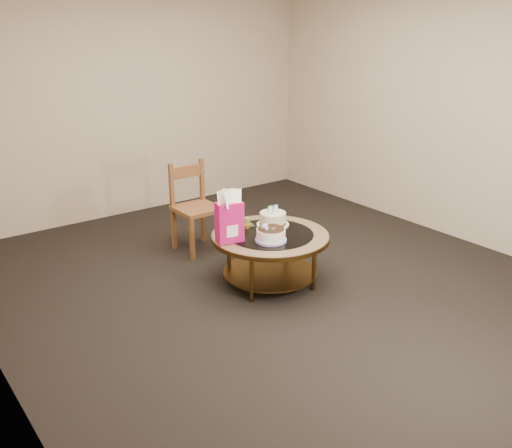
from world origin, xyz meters
TOP-DOWN VIEW (x-y plane):
  - ground at (0.00, 0.00)m, footprint 5.00×5.00m
  - room_walls at (0.00, 0.00)m, footprint 4.52×5.02m
  - coffee_table at (0.00, -0.00)m, footprint 1.02×1.02m
  - decorated_cake at (-0.10, -0.13)m, footprint 0.26×0.26m
  - cream_cake at (0.15, 0.15)m, footprint 0.29×0.29m
  - gift_bag at (-0.38, 0.06)m, footprint 0.24×0.19m
  - pillar_candle at (-0.06, 0.27)m, footprint 0.12×0.12m
  - dining_chair at (-0.12, 1.05)m, footprint 0.41×0.41m

SIDE VIEW (x-z plane):
  - ground at x=0.00m, z-range 0.00..0.00m
  - coffee_table at x=0.00m, z-range 0.15..0.61m
  - dining_chair at x=-0.12m, z-range 0.01..0.88m
  - pillar_candle at x=-0.06m, z-range 0.44..0.53m
  - decorated_cake at x=-0.10m, z-range 0.43..0.58m
  - cream_cake at x=0.15m, z-range 0.42..0.61m
  - gift_bag at x=-0.38m, z-range 0.46..0.89m
  - room_walls at x=0.00m, z-range 0.24..2.85m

